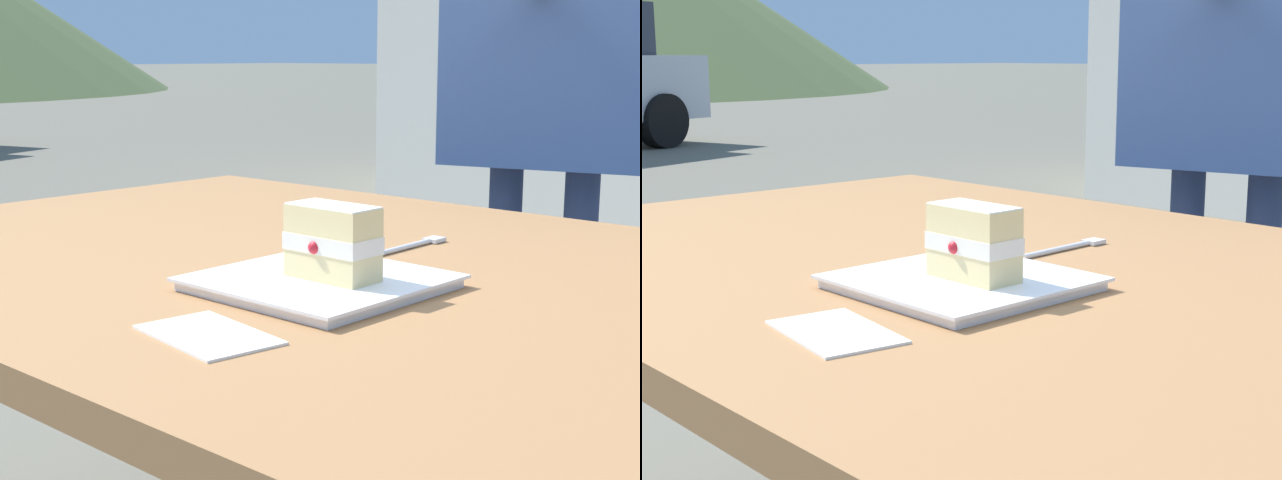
# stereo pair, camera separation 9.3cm
# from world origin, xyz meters

# --- Properties ---
(patio_table) EXTENTS (1.45, 1.06, 0.75)m
(patio_table) POSITION_xyz_m (0.00, 0.00, 0.66)
(patio_table) COLOR olive
(patio_table) RESTS_ON ground
(dessert_plate) EXTENTS (0.26, 0.26, 0.02)m
(dessert_plate) POSITION_xyz_m (0.17, -0.13, 0.76)
(dessert_plate) COLOR white
(dessert_plate) RESTS_ON patio_table
(cake_slice) EXTENTS (0.11, 0.06, 0.09)m
(cake_slice) POSITION_xyz_m (0.19, -0.13, 0.81)
(cake_slice) COLOR #EAD18C
(cake_slice) RESTS_ON dessert_plate
(dessert_fork) EXTENTS (0.02, 0.17, 0.01)m
(dessert_fork) POSITION_xyz_m (0.10, 0.14, 0.75)
(dessert_fork) COLOR silver
(dessert_fork) RESTS_ON patio_table
(paper_napkin) EXTENTS (0.16, 0.11, 0.00)m
(paper_napkin) POSITION_xyz_m (0.22, -0.35, 0.75)
(paper_napkin) COLOR white
(paper_napkin) RESTS_ON patio_table
(diner_person) EXTENTS (0.46, 0.59, 1.57)m
(diner_person) POSITION_xyz_m (-0.09, 0.86, 1.05)
(diner_person) COLOR navy
(diner_person) RESTS_ON ground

